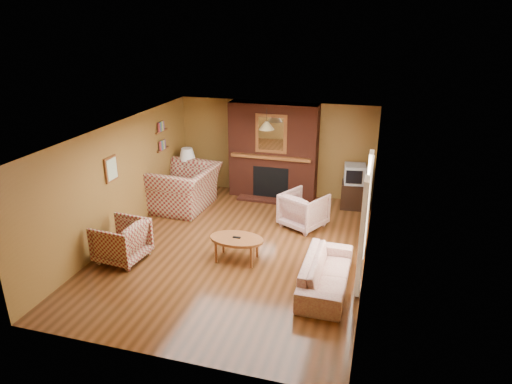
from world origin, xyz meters
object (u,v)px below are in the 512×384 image
(fireplace, at_px, (273,152))
(plaid_loveseat, at_px, (185,188))
(plaid_armchair, at_px, (121,241))
(tv_stand, at_px, (353,195))
(floral_armchair, at_px, (304,210))
(side_table, at_px, (189,185))
(coffee_table, at_px, (237,240))
(floral_sofa, at_px, (326,273))
(table_lamp, at_px, (187,160))
(crt_tv, at_px, (355,174))

(fireplace, height_order, plaid_loveseat, fireplace)
(plaid_armchair, bearing_deg, tv_stand, 139.02)
(floral_armchair, xyz_separation_m, side_table, (-3.19, 1.05, -0.11))
(fireplace, distance_m, coffee_table, 3.49)
(plaid_armchair, relative_size, tv_stand, 1.38)
(plaid_armchair, relative_size, floral_sofa, 0.46)
(fireplace, bearing_deg, tv_stand, -5.15)
(table_lamp, bearing_deg, fireplace, 14.29)
(side_table, distance_m, crt_tv, 4.20)
(floral_armchair, bearing_deg, plaid_loveseat, 22.22)
(floral_sofa, height_order, coffee_table, floral_sofa)
(coffee_table, xyz_separation_m, crt_tv, (1.90, 3.22, 0.44))
(side_table, bearing_deg, fireplace, 14.29)
(plaid_loveseat, relative_size, floral_armchair, 1.82)
(table_lamp, distance_m, crt_tv, 4.17)
(tv_stand, height_order, crt_tv, crt_tv)
(tv_stand, bearing_deg, crt_tv, -94.08)
(fireplace, distance_m, plaid_loveseat, 2.36)
(side_table, relative_size, crt_tv, 1.03)
(fireplace, relative_size, plaid_loveseat, 1.53)
(side_table, xyz_separation_m, tv_stand, (4.15, 0.35, 0.03))
(side_table, height_order, table_lamp, table_lamp)
(coffee_table, distance_m, table_lamp, 3.69)
(plaid_loveseat, height_order, table_lamp, table_lamp)
(plaid_armchair, xyz_separation_m, floral_sofa, (3.85, 0.11, -0.12))
(crt_tv, bearing_deg, plaid_loveseat, -163.97)
(plaid_armchair, xyz_separation_m, tv_stand, (4.00, 3.80, -0.08))
(floral_sofa, bearing_deg, table_lamp, 50.49)
(floral_sofa, height_order, crt_tv, crt_tv)
(crt_tv, bearing_deg, table_lamp, -175.26)
(fireplace, bearing_deg, coffee_table, -87.49)
(coffee_table, bearing_deg, floral_armchair, 62.57)
(fireplace, relative_size, floral_armchair, 2.77)
(plaid_loveseat, bearing_deg, table_lamp, -159.16)
(floral_armchair, xyz_separation_m, table_lamp, (-3.19, 1.05, 0.56))
(tv_stand, bearing_deg, side_table, -179.26)
(side_table, bearing_deg, coffee_table, -51.93)
(floral_armchair, distance_m, tv_stand, 1.70)
(crt_tv, bearing_deg, floral_sofa, -92.33)
(floral_armchair, bearing_deg, side_table, 9.33)
(floral_armchair, height_order, crt_tv, crt_tv)
(plaid_armchair, height_order, side_table, plaid_armchair)
(floral_sofa, bearing_deg, crt_tv, -1.93)
(floral_armchair, relative_size, side_table, 1.53)
(floral_sofa, bearing_deg, floral_armchair, 19.77)
(plaid_armchair, height_order, coffee_table, plaid_armchair)
(fireplace, relative_size, plaid_armchair, 2.77)
(coffee_table, bearing_deg, plaid_armchair, -164.49)
(floral_armchair, bearing_deg, plaid_armchair, 65.84)
(coffee_table, xyz_separation_m, table_lamp, (-2.25, 2.87, 0.54))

